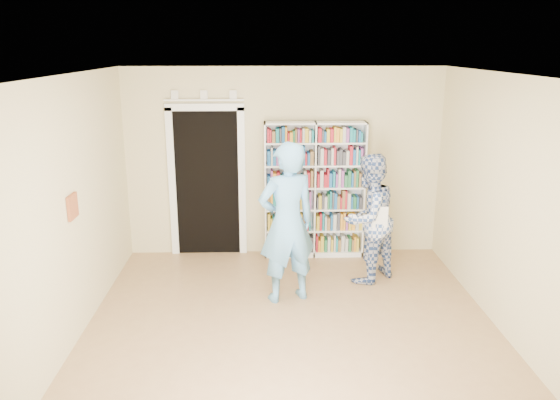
# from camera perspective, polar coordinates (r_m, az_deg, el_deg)

# --- Properties ---
(floor) EXTENTS (5.00, 5.00, 0.00)m
(floor) POSITION_cam_1_polar(r_m,az_deg,el_deg) (5.96, 1.31, -14.07)
(floor) COLOR #9A704A
(floor) RESTS_ON ground
(ceiling) EXTENTS (5.00, 5.00, 0.00)m
(ceiling) POSITION_cam_1_polar(r_m,az_deg,el_deg) (5.17, 1.50, 12.84)
(ceiling) COLOR white
(ceiling) RESTS_ON wall_back
(wall_back) EXTENTS (4.50, 0.00, 4.50)m
(wall_back) POSITION_cam_1_polar(r_m,az_deg,el_deg) (7.83, 0.39, 3.90)
(wall_back) COLOR beige
(wall_back) RESTS_ON floor
(wall_left) EXTENTS (0.00, 5.00, 5.00)m
(wall_left) POSITION_cam_1_polar(r_m,az_deg,el_deg) (5.75, -21.62, -1.69)
(wall_left) COLOR beige
(wall_left) RESTS_ON floor
(wall_right) EXTENTS (0.00, 5.00, 5.00)m
(wall_right) POSITION_cam_1_polar(r_m,az_deg,el_deg) (5.97, 23.49, -1.25)
(wall_right) COLOR beige
(wall_right) RESTS_ON floor
(bookshelf) EXTENTS (1.42, 0.27, 1.96)m
(bookshelf) POSITION_cam_1_polar(r_m,az_deg,el_deg) (7.79, 3.61, 1.08)
(bookshelf) COLOR white
(bookshelf) RESTS_ON floor
(doorway) EXTENTS (1.10, 0.08, 2.43)m
(doorway) POSITION_cam_1_polar(r_m,az_deg,el_deg) (7.88, -7.63, 2.57)
(doorway) COLOR black
(doorway) RESTS_ON floor
(wall_art) EXTENTS (0.03, 0.25, 0.25)m
(wall_art) POSITION_cam_1_polar(r_m,az_deg,el_deg) (5.91, -20.86, -0.64)
(wall_art) COLOR maroon
(wall_art) RESTS_ON wall_left
(man_blue) EXTENTS (0.82, 0.67, 1.93)m
(man_blue) POSITION_cam_1_polar(r_m,az_deg,el_deg) (6.39, 0.74, -2.43)
(man_blue) COLOR #5FA1D4
(man_blue) RESTS_ON floor
(man_plaid) EXTENTS (1.03, 1.01, 1.68)m
(man_plaid) POSITION_cam_1_polar(r_m,az_deg,el_deg) (7.06, 9.19, -1.92)
(man_plaid) COLOR navy
(man_plaid) RESTS_ON floor
(paper_sheet) EXTENTS (0.19, 0.02, 0.27)m
(paper_sheet) POSITION_cam_1_polar(r_m,az_deg,el_deg) (6.84, 10.41, -1.80)
(paper_sheet) COLOR white
(paper_sheet) RESTS_ON man_plaid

